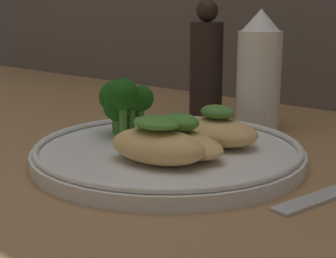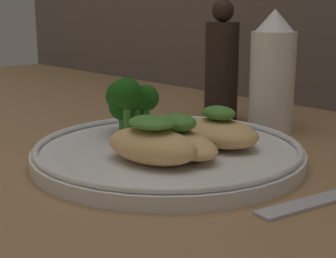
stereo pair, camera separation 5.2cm
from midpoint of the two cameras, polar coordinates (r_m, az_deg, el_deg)
The scene contains 8 objects.
ground_plane at distance 52.84cm, azimuth -2.81°, elevation -4.15°, with size 180.00×180.00×1.00cm, color #936D47.
plate at distance 52.40cm, azimuth -2.83°, elevation -2.60°, with size 27.59×27.59×2.00cm.
grilled_meat_front at distance 47.00cm, azimuth -4.34°, elevation -1.68°, with size 10.24×6.89×4.41cm.
grilled_meat_middle at distance 49.84cm, azimuth -1.60°, elevation -1.20°, with size 12.07×7.64×4.04cm.
grilled_meat_back at distance 53.23cm, azimuth 2.67°, elevation -0.14°, with size 9.48×6.56×4.19cm.
broccoli_bunch at distance 56.89cm, azimuth -7.46°, elevation 3.07°, with size 6.35×5.99×6.68cm.
sauce_bottle at distance 66.28cm, azimuth 7.85°, elevation 6.24°, with size 5.63×5.63×15.16cm.
pepper_grinder at distance 71.17cm, azimuth 2.17°, elevation 6.96°, with size 4.56×4.56×16.31cm.
Camera 1 is at (33.11, -37.99, 15.59)cm, focal length 55.00 mm.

